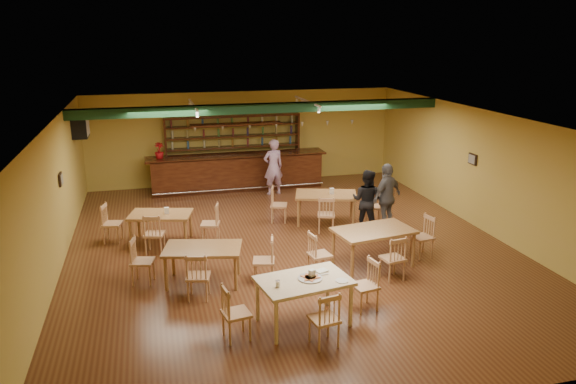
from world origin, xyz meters
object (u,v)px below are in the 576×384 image
object	(u,v)px
dining_table_c	(203,265)
near_table	(304,301)
patron_bar	(273,167)
dining_table_b	(326,208)
patron_right_a	(367,200)
bar_counter	(237,172)
dining_table_d	(373,248)
dining_table_a	(161,228)

from	to	relation	value
dining_table_c	near_table	distance (m)	2.53
dining_table_c	patron_bar	size ratio (longest dim) A/B	0.87
dining_table_b	patron_right_a	world-z (taller)	patron_right_a
bar_counter	dining_table_c	distance (m)	6.81
bar_counter	patron_bar	world-z (taller)	patron_bar
dining_table_b	dining_table_d	size ratio (longest dim) A/B	0.96
dining_table_b	near_table	size ratio (longest dim) A/B	1.02
dining_table_a	dining_table_c	distance (m)	2.58
dining_table_b	patron_right_a	bearing A→B (deg)	-27.45
near_table	patron_bar	xyz separation A→B (m)	(1.27, 7.78, 0.45)
dining_table_a	patron_right_a	bearing A→B (deg)	9.72
dining_table_c	near_table	xyz separation A→B (m)	(1.49, -2.04, 0.03)
dining_table_c	patron_bar	world-z (taller)	patron_bar
dining_table_a	bar_counter	bearing A→B (deg)	73.23
dining_table_a	patron_right_a	distance (m)	5.06
dining_table_b	dining_table_c	distance (m)	4.50
patron_right_a	dining_table_c	bearing A→B (deg)	65.68
patron_bar	dining_table_c	bearing A→B (deg)	54.47
dining_table_c	dining_table_d	size ratio (longest dim) A/B	0.92
near_table	patron_right_a	size ratio (longest dim) A/B	0.98
near_table	dining_table_d	bearing A→B (deg)	33.36
bar_counter	dining_table_b	distance (m)	4.11
bar_counter	dining_table_a	world-z (taller)	bar_counter
dining_table_a	dining_table_d	world-z (taller)	dining_table_d
bar_counter	near_table	xyz separation A→B (m)	(-0.29, -8.61, -0.16)
dining_table_d	patron_bar	distance (m)	5.89
dining_table_c	dining_table_d	bearing A→B (deg)	12.51
dining_table_b	dining_table_c	world-z (taller)	dining_table_b
dining_table_c	patron_right_a	size ratio (longest dim) A/B	0.96
patron_bar	dining_table_d	bearing A→B (deg)	88.28
bar_counter	dining_table_b	bearing A→B (deg)	-65.29
dining_table_c	dining_table_d	distance (m)	3.59
bar_counter	near_table	bearing A→B (deg)	-91.92
dining_table_c	bar_counter	bearing A→B (deg)	88.55
patron_bar	patron_right_a	bearing A→B (deg)	102.62
dining_table_b	patron_bar	xyz separation A→B (m)	(-0.74, 2.91, 0.47)
dining_table_a	patron_bar	bearing A→B (deg)	57.85
dining_table_c	dining_table_d	xyz separation A→B (m)	(3.59, -0.07, 0.03)
dining_table_a	dining_table_d	bearing A→B (deg)	-15.79
dining_table_d	patron_bar	bearing A→B (deg)	89.39
dining_table_d	near_table	xyz separation A→B (m)	(-2.10, -1.97, -0.00)
near_table	dining_table_a	bearing A→B (deg)	106.43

